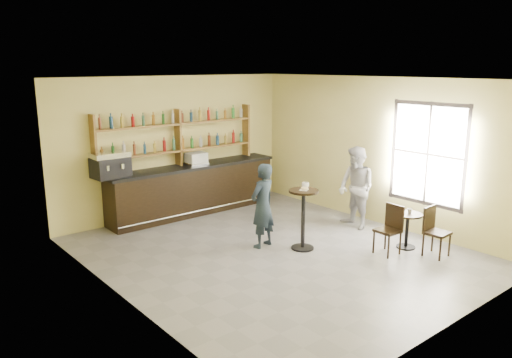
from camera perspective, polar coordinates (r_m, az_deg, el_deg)
floor at (r=9.47m, az=2.18°, el=-8.42°), size 7.00×7.00×0.00m
ceiling at (r=8.81m, az=2.37°, el=11.33°), size 7.00×7.00×0.00m
wall_back at (r=11.80m, az=-9.18°, el=3.80°), size 7.00×0.00×7.00m
wall_front at (r=6.89m, az=22.13°, el=-3.62°), size 7.00×0.00×7.00m
wall_left at (r=7.40m, az=-15.31°, el=-2.01°), size 0.00×7.00×7.00m
wall_right at (r=11.20m, az=13.79°, el=3.10°), size 0.00×7.00×7.00m
window_pane at (r=10.52m, az=19.03°, el=2.69°), size 0.00×2.00×2.00m
window_frame at (r=10.52m, az=19.01°, el=2.69°), size 0.04×1.70×2.10m
shelf_unit at (r=11.66m, az=-8.89°, el=4.74°), size 4.00×0.26×1.40m
liquor_bottles at (r=11.63m, az=-8.92°, el=5.57°), size 3.68×0.10×1.00m
bar_counter at (r=11.83m, az=-7.14°, el=-1.15°), size 4.29×0.84×1.16m
espresso_machine at (r=10.74m, az=-16.31°, el=1.57°), size 0.78×0.54×0.52m
pastry_case at (r=11.73m, az=-6.86°, el=2.33°), size 0.52×0.44×0.28m
pedestal_table at (r=9.51m, az=5.41°, el=-4.65°), size 0.70×0.70×1.16m
napkin at (r=9.35m, az=5.48°, el=-1.25°), size 0.20×0.20×0.00m
donut at (r=9.35m, az=5.57°, el=-1.09°), size 0.17×0.17×0.05m
cup_pedestal at (r=9.51m, az=5.66°, el=-0.70°), size 0.14×0.14×0.11m
man_main at (r=9.52m, az=0.76°, el=-3.07°), size 0.66×0.50×1.64m
cafe_table at (r=10.02m, az=16.86°, el=-5.67°), size 0.58×0.58×0.69m
cup_cafe at (r=9.95m, az=17.16°, el=-3.50°), size 0.10×0.10×0.08m
chair_west at (r=9.58m, az=14.81°, el=-5.67°), size 0.41×0.41×0.92m
chair_south at (r=9.73m, az=20.01°, el=-5.74°), size 0.41×0.41×0.92m
patron_second at (r=10.83m, az=11.37°, el=-1.00°), size 0.83×0.98×1.76m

